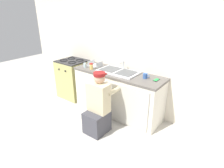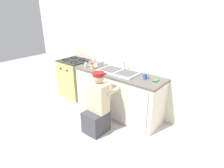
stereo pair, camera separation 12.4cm
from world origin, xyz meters
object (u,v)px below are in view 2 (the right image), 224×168
Objects in this scene: condiment_jar at (92,66)px; dish_rack_tray at (96,65)px; plumber_person at (97,108)px; water_glass at (86,65)px; coffee_mug at (145,76)px; stove_range at (75,78)px; sink_double_basin at (119,72)px; cell_phone at (156,81)px.

dish_rack_tray is at bearing 112.00° from condiment_jar.
plumber_person is 11.04× the size of water_glass.
dish_rack_tray is at bearing 179.05° from coffee_mug.
condiment_jar is (0.79, -0.17, 0.51)m from stove_range.
plumber_person is (1.43, -0.72, -0.00)m from stove_range.
sink_double_basin is 1.42m from stove_range.
cell_phone is (2.12, 0.06, 0.45)m from stove_range.
dish_rack_tray is (-0.73, 0.77, 0.47)m from plumber_person.
plumber_person is 0.98m from condiment_jar.
dish_rack_tray is (-0.64, 0.04, 0.01)m from sink_double_basin.
sink_double_basin is at bearing -175.54° from cell_phone.
coffee_mug is 0.98× the size of condiment_jar.
coffee_mug is at bearing 56.53° from plumber_person.
condiment_jar is at bearing -68.00° from dish_rack_tray.
condiment_jar reaches higher than stove_range.
cell_phone is at bearing 8.70° from water_glass.
plumber_person is at bearing -131.55° from cell_phone.
water_glass is 0.36× the size of dish_rack_tray.
dish_rack_tray reaches higher than coffee_mug.
water_glass is at bearing 178.99° from condiment_jar.
water_glass is at bearing -166.97° from sink_double_basin.
coffee_mug is 0.45× the size of dish_rack_tray.
sink_double_basin is 0.64m from dish_rack_tray.
sink_double_basin is 2.86× the size of dish_rack_tray.
cell_phone is (0.20, 0.04, -0.04)m from coffee_mug.
coffee_mug reaches higher than cell_phone.
stove_range is 0.95m from condiment_jar.
condiment_jar is at bearing -12.37° from stove_range.
plumber_person is 1.11m from water_glass.
plumber_person reaches higher than sink_double_basin.
plumber_person is (0.09, -0.72, -0.46)m from sink_double_basin.
stove_range is 9.35× the size of water_glass.
condiment_jar is (0.19, -0.00, 0.01)m from water_glass.
water_glass is at bearing -171.58° from coffee_mug.
condiment_jar is (-0.55, -0.18, 0.05)m from sink_double_basin.
cell_phone is (1.52, 0.23, -0.04)m from water_glass.
plumber_person is at bearing -40.52° from condiment_jar.
water_glass is at bearing 146.44° from plumber_person.
plumber_person is at bearing -26.73° from stove_range.
sink_double_basin reaches higher than condiment_jar.
sink_double_basin is at bearing 0.09° from stove_range.
water_glass is 1.54m from cell_phone.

